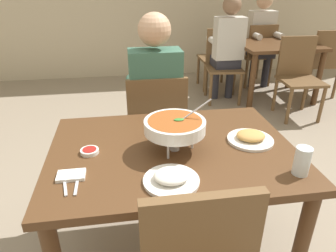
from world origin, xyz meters
TOP-DOWN VIEW (x-y plane):
  - ground_plane at (0.00, 0.00)m, footprint 16.00×16.00m
  - dining_table_main at (0.00, 0.00)m, footprint 1.23×0.89m
  - chair_diner_main at (-0.00, 0.73)m, footprint 0.44×0.44m
  - diner_main at (0.00, 0.76)m, footprint 0.40×0.45m
  - curry_bowl at (0.01, -0.02)m, footprint 0.33×0.30m
  - rice_plate at (-0.05, -0.28)m, footprint 0.24×0.24m
  - appetizer_plate at (0.42, 0.01)m, footprint 0.24×0.24m
  - sauce_dish at (-0.41, 0.01)m, footprint 0.09×0.09m
  - napkin_folded at (-0.48, -0.18)m, footprint 0.12×0.08m
  - fork_utensil at (-0.50, -0.23)m, footprint 0.04×0.17m
  - spoon_utensil at (-0.45, -0.23)m, footprint 0.01×0.17m
  - drink_glass at (0.52, -0.31)m, footprint 0.07×0.07m
  - dining_table_far at (1.77, 2.39)m, footprint 1.00×0.80m
  - chair_bg_left at (1.76, 2.92)m, footprint 0.47×0.47m
  - chair_bg_middle at (1.09, 2.48)m, footprint 0.49×0.49m
  - chair_bg_right at (2.42, 2.34)m, footprint 0.48×0.48m
  - chair_bg_corner at (1.22, 2.93)m, footprint 0.44×0.44m
  - chair_bg_window at (1.78, 1.84)m, footprint 0.46×0.46m
  - patron_bg_left at (1.78, 2.92)m, footprint 0.40×0.45m
  - patron_bg_middle at (1.10, 2.39)m, footprint 0.40×0.45m

SIDE VIEW (x-z plane):
  - ground_plane at x=0.00m, z-range 0.00..0.00m
  - chair_diner_main at x=0.00m, z-range 0.06..0.96m
  - chair_bg_left at x=1.76m, z-range 0.06..0.96m
  - chair_bg_middle at x=1.09m, z-range 0.06..0.96m
  - chair_bg_right at x=2.42m, z-range 0.06..0.96m
  - chair_bg_corner at x=1.22m, z-range 0.06..0.96m
  - chair_bg_window at x=1.78m, z-range 0.06..0.96m
  - dining_table_far at x=1.77m, z-range 0.24..0.97m
  - dining_table_main at x=0.00m, z-range 0.26..0.99m
  - fork_utensil at x=-0.50m, z-range 0.73..0.74m
  - spoon_utensil at x=-0.45m, z-range 0.73..0.74m
  - napkin_folded at x=-0.48m, z-range 0.73..0.75m
  - sauce_dish at x=-0.41m, z-range 0.73..0.75m
  - diner_main at x=0.00m, z-range 0.09..1.40m
  - patron_bg_left at x=1.78m, z-range 0.09..1.40m
  - patron_bg_middle at x=1.10m, z-range 0.09..1.40m
  - rice_plate at x=-0.05m, z-range 0.72..0.78m
  - appetizer_plate at x=0.42m, z-range 0.72..0.78m
  - drink_glass at x=0.52m, z-range 0.72..0.85m
  - curry_bowl at x=0.01m, z-range 0.73..0.99m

